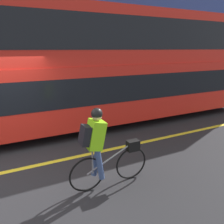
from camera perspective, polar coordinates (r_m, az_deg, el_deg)
The scene contains 6 objects.
ground_plane at distance 5.48m, azimuth -26.17°, elevation -14.97°, with size 80.00×80.00×0.00m, color #232326.
road_center_line at distance 5.65m, azimuth -26.20°, elevation -13.95°, with size 50.00×0.14×0.01m, color yellow.
sidewalk_curb at distance 10.62m, azimuth -26.64°, elevation 0.14°, with size 60.00×2.24×0.10m.
bus at distance 8.32m, azimuth 3.76°, elevation 12.66°, with size 10.59×2.62×3.92m.
cyclist_on_bike at distance 4.23m, azimuth -2.67°, elevation -8.92°, with size 1.70×0.32×1.66m.
trash_bin at distance 12.14m, azimuth 5.50°, elevation 6.23°, with size 0.57×0.57×0.96m.
Camera 1 is at (0.26, -4.77, 2.69)m, focal length 35.00 mm.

